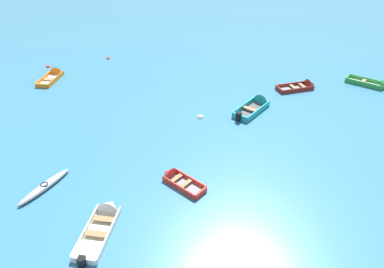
% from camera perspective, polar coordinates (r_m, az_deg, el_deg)
% --- Properties ---
extents(rowboat_green_far_right, '(3.73, 2.97, 1.14)m').
position_cam_1_polar(rowboat_green_far_right, '(34.92, 28.96, 7.36)').
color(rowboat_green_far_right, beige).
rests_on(rowboat_green_far_right, ground_plane).
extents(rowboat_turquoise_back_row_right, '(3.33, 4.11, 1.26)m').
position_cam_1_polar(rowboat_turquoise_back_row_right, '(27.64, 11.08, 4.95)').
color(rowboat_turquoise_back_row_right, '#4C4C51').
rests_on(rowboat_turquoise_back_row_right, ground_plane).
extents(rowboat_maroon_back_row_center, '(3.85, 2.46, 1.14)m').
position_cam_1_polar(rowboat_maroon_back_row_center, '(32.08, 18.67, 7.76)').
color(rowboat_maroon_back_row_center, gray).
rests_on(rowboat_maroon_back_row_center, ground_plane).
extents(kayak_grey_far_back, '(1.97, 3.47, 0.34)m').
position_cam_1_polar(kayak_grey_far_back, '(20.84, -23.93, -8.18)').
color(kayak_grey_far_back, gray).
rests_on(kayak_grey_far_back, ground_plane).
extents(rowboat_white_near_right, '(1.49, 4.03, 1.15)m').
position_cam_1_polar(rowboat_white_near_right, '(17.94, -14.68, -13.67)').
color(rowboat_white_near_right, beige).
rests_on(rowboat_white_near_right, ground_plane).
extents(rowboat_orange_near_camera, '(1.39, 3.79, 1.19)m').
position_cam_1_polar(rowboat_orange_near_camera, '(35.47, -22.42, 9.37)').
color(rowboat_orange_near_camera, beige).
rests_on(rowboat_orange_near_camera, ground_plane).
extents(rowboat_red_cluster_inner, '(2.90, 2.48, 0.93)m').
position_cam_1_polar(rowboat_red_cluster_inner, '(19.64, -2.90, -7.56)').
color(rowboat_red_cluster_inner, gray).
rests_on(rowboat_red_cluster_inner, ground_plane).
extents(mooring_buoy_near_foreground, '(0.44, 0.44, 0.44)m').
position_cam_1_polar(mooring_buoy_near_foreground, '(38.21, -23.40, 10.47)').
color(mooring_buoy_near_foreground, red).
rests_on(mooring_buoy_near_foreground, ground_plane).
extents(mooring_buoy_trailing, '(0.48, 0.48, 0.48)m').
position_cam_1_polar(mooring_buoy_trailing, '(25.75, 1.43, 2.83)').
color(mooring_buoy_trailing, silver).
rests_on(mooring_buoy_trailing, ground_plane).
extents(mooring_buoy_between_boats_left, '(0.42, 0.42, 0.42)m').
position_cam_1_polar(mooring_buoy_between_boats_left, '(38.57, -14.14, 12.38)').
color(mooring_buoy_between_boats_left, red).
rests_on(mooring_buoy_between_boats_left, ground_plane).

